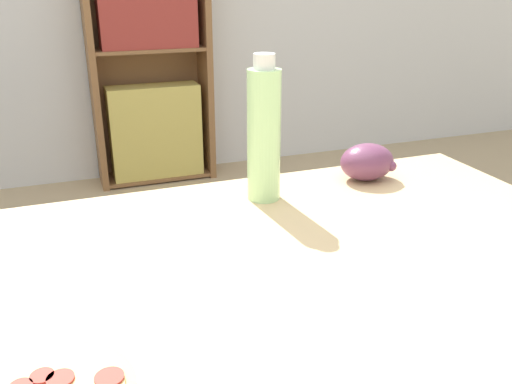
% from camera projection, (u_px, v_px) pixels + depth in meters
% --- Properties ---
extents(dining_table, '(1.37, 0.84, 0.74)m').
position_uv_depth(dining_table, '(247.00, 330.00, 0.86)').
color(dining_table, '#D1B27F').
rests_on(dining_table, ground_plane).
extents(grape_bunch, '(0.13, 0.10, 0.08)m').
position_uv_depth(grape_bunch, '(367.00, 162.00, 1.22)').
color(grape_bunch, '#6B3856').
rests_on(grape_bunch, dining_table).
extents(drink_bottle, '(0.07, 0.07, 0.29)m').
position_uv_depth(drink_bottle, '(264.00, 133.00, 1.08)').
color(drink_bottle, '#B7EAA3').
rests_on(drink_bottle, dining_table).
extents(bookshelf, '(0.69, 0.25, 1.56)m').
position_uv_depth(bookshelf, '(150.00, 61.00, 3.11)').
color(bookshelf, brown).
rests_on(bookshelf, ground_plane).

